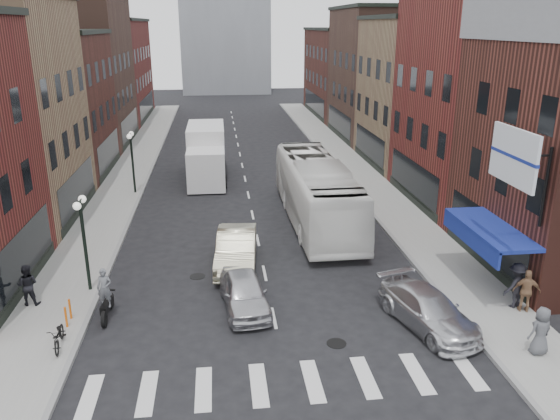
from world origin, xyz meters
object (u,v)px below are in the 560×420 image
object	(u,v)px
streetlamp_far	(132,151)
curb_car	(428,310)
ped_right_a	(516,285)
streetlamp_near	(83,227)
ped_right_c	(541,331)
parked_bicycle	(59,336)
transit_bus	(316,191)
motorcycle_rider	(106,295)
bike_rack	(68,313)
box_truck	(206,154)
sedan_left_near	(244,292)
ped_left_solo	(27,285)
sedan_left_far	(236,249)
billboard_sign	(516,158)
ped_right_b	(527,291)

from	to	relation	value
streetlamp_far	curb_car	distance (m)	22.49
ped_right_a	streetlamp_near	bearing A→B (deg)	-31.29
streetlamp_near	ped_right_c	distance (m)	17.34
streetlamp_far	parked_bicycle	xyz separation A→B (m)	(-0.10, -18.32, -2.34)
transit_bus	ped_right_a	bearing A→B (deg)	-62.23
motorcycle_rider	transit_bus	size ratio (longest dim) A/B	0.16
bike_rack	box_truck	xyz separation A→B (m)	(4.88, 20.09, 1.28)
curb_car	ped_right_c	distance (m)	3.78
ped_right_a	parked_bicycle	bearing A→B (deg)	-16.72
motorcycle_rider	parked_bicycle	xyz separation A→B (m)	(-1.20, -2.09, -0.38)
streetlamp_far	box_truck	size ratio (longest dim) A/B	0.48
transit_bus	sedan_left_near	size ratio (longest dim) A/B	3.10
ped_left_solo	ped_right_c	bearing A→B (deg)	165.63
transit_bus	curb_car	world-z (taller)	transit_bus
motorcycle_rider	sedan_left_far	distance (m)	6.63
sedan_left_far	sedan_left_near	bearing A→B (deg)	-82.97
streetlamp_near	ped_right_c	world-z (taller)	streetlamp_near
streetlamp_near	box_truck	distance (m)	18.04
parked_bicycle	ped_right_c	bearing A→B (deg)	-14.17
billboard_sign	sedan_left_near	xyz separation A→B (m)	(-9.66, 1.42, -5.43)
billboard_sign	ped_left_solo	size ratio (longest dim) A/B	2.20
streetlamp_near	box_truck	size ratio (longest dim) A/B	0.48
transit_bus	curb_car	distance (m)	11.94
transit_bus	sedan_left_far	size ratio (longest dim) A/B	2.53
sedan_left_near	ped_left_solo	world-z (taller)	ped_left_solo
sedan_left_near	bike_rack	bearing A→B (deg)	179.23
sedan_left_near	ped_right_c	size ratio (longest dim) A/B	2.43
streetlamp_near	ped_right_a	xyz separation A→B (m)	(16.79, -3.44, -1.85)
ped_right_a	ped_left_solo	bearing A→B (deg)	-26.90
streetlamp_far	ped_right_b	bearing A→B (deg)	-46.37
transit_bus	parked_bicycle	distance (m)	16.17
billboard_sign	bike_rack	distance (m)	17.14
bike_rack	motorcycle_rider	distance (m)	1.44
box_truck	sedan_left_near	world-z (taller)	box_truck
parked_bicycle	ped_right_a	distance (m)	16.92
streetlamp_far	ped_right_a	xyz separation A→B (m)	(16.79, -17.44, -1.85)
sedan_left_near	ped_right_a	world-z (taller)	ped_right_a
ped_right_b	box_truck	bearing A→B (deg)	-40.79
bike_rack	ped_right_b	world-z (taller)	ped_right_b
parked_bicycle	streetlamp_far	bearing A→B (deg)	83.46
streetlamp_far	curb_car	size ratio (longest dim) A/B	0.88
billboard_sign	parked_bicycle	xyz separation A→B (m)	(-16.09, -0.82, -5.56)
ped_right_a	streetlamp_far	bearing A→B (deg)	-65.79
box_truck	sedan_left_far	size ratio (longest dim) A/B	1.69
billboard_sign	ped_right_c	xyz separation A→B (m)	(-0.05, -3.06, -5.14)
transit_bus	sedan_left_far	distance (m)	7.28
box_truck	parked_bicycle	distance (m)	22.27
parked_bicycle	ped_right_a	bearing A→B (deg)	-3.25
curb_car	sedan_left_near	bearing A→B (deg)	146.52
sedan_left_near	ped_left_solo	bearing A→B (deg)	166.89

